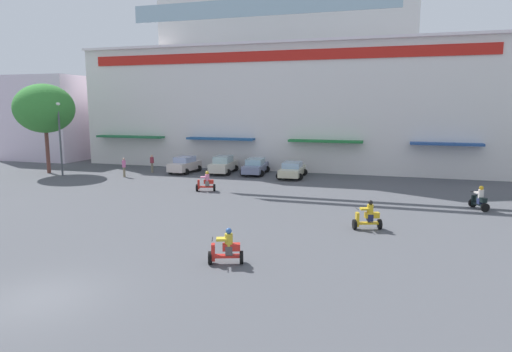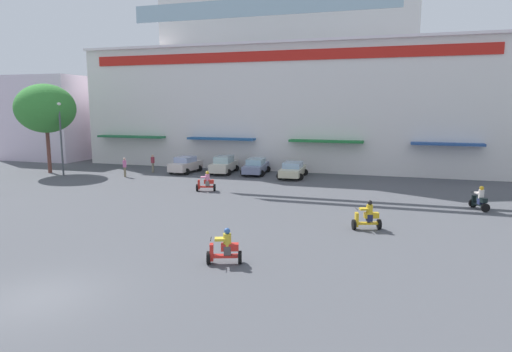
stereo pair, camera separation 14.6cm
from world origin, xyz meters
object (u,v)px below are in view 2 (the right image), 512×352
at_px(scooter_rider_5, 367,217).
at_px(pedestrian_0, 125,166).
at_px(scooter_rider_6, 225,249).
at_px(scooter_rider_1, 480,200).
at_px(plaza_tree_0, 46,109).
at_px(pedestrian_1, 153,162).
at_px(parked_car_2, 256,166).
at_px(parked_car_0, 186,165).
at_px(streetlamp_near, 61,133).
at_px(parked_car_1, 224,165).
at_px(scooter_rider_2, 206,183).
at_px(parked_car_3, 293,170).

bearing_deg(scooter_rider_5, pedestrian_0, 152.87).
bearing_deg(scooter_rider_6, scooter_rider_1, 49.39).
height_order(plaza_tree_0, pedestrian_1, plaza_tree_0).
height_order(parked_car_2, scooter_rider_6, scooter_rider_6).
height_order(scooter_rider_1, pedestrian_1, pedestrian_1).
relative_size(parked_car_0, pedestrian_0, 2.32).
xyz_separation_m(parked_car_2, scooter_rider_1, (17.17, -9.51, -0.13)).
bearing_deg(pedestrian_0, scooter_rider_1, -9.32).
height_order(parked_car_0, pedestrian_1, pedestrian_1).
bearing_deg(scooter_rider_1, plaza_tree_0, 172.69).
distance_m(pedestrian_0, streetlamp_near, 6.55).
xyz_separation_m(parked_car_0, pedestrian_0, (-4.02, -3.88, 0.22)).
height_order(parked_car_1, scooter_rider_2, parked_car_1).
bearing_deg(scooter_rider_6, pedestrian_0, 132.58).
relative_size(parked_car_2, pedestrian_0, 2.65).
bearing_deg(scooter_rider_1, streetlamp_near, 173.79).
distance_m(scooter_rider_2, scooter_rider_6, 15.52).
height_order(scooter_rider_2, streetlamp_near, streetlamp_near).
xyz_separation_m(scooter_rider_2, pedestrian_0, (-9.53, 3.94, 0.38)).
distance_m(scooter_rider_2, scooter_rider_5, 13.94).
relative_size(parked_car_1, scooter_rider_5, 2.98).
xyz_separation_m(parked_car_1, parked_car_2, (3.06, 0.24, -0.06)).
bearing_deg(scooter_rider_6, scooter_rider_2, 116.28).
height_order(scooter_rider_2, pedestrian_0, pedestrian_0).
distance_m(parked_car_2, parked_car_3, 3.78).
relative_size(plaza_tree_0, pedestrian_0, 4.81).
relative_size(parked_car_3, scooter_rider_2, 2.97).
relative_size(scooter_rider_1, streetlamp_near, 0.23).
relative_size(parked_car_0, parked_car_1, 0.87).
distance_m(scooter_rider_5, pedestrian_0, 24.20).
bearing_deg(scooter_rider_1, parked_car_2, 151.01).
bearing_deg(parked_car_0, scooter_rider_1, -19.55).
xyz_separation_m(parked_car_0, scooter_rider_2, (5.51, -7.82, -0.15)).
height_order(plaza_tree_0, pedestrian_0, plaza_tree_0).
relative_size(parked_car_2, parked_car_3, 1.01).
bearing_deg(scooter_rider_2, scooter_rider_1, -1.96).
bearing_deg(parked_car_2, scooter_rider_6, -75.78).
bearing_deg(scooter_rider_2, parked_car_3, 59.16).
bearing_deg(streetlamp_near, plaza_tree_0, 157.76).
xyz_separation_m(parked_car_1, scooter_rider_5, (13.97, -15.75, -0.16)).
xyz_separation_m(scooter_rider_1, pedestrian_1, (-26.82, 7.71, 0.35)).
height_order(parked_car_2, scooter_rider_5, scooter_rider_5).
distance_m(scooter_rider_1, scooter_rider_2, 18.27).
relative_size(scooter_rider_5, pedestrian_0, 0.89).
distance_m(scooter_rider_2, pedestrian_1, 11.11).
xyz_separation_m(parked_car_0, streetlamp_near, (-9.85, -4.78, 3.06)).
bearing_deg(scooter_rider_2, pedestrian_0, 157.56).
relative_size(scooter_rider_1, scooter_rider_5, 0.97).
height_order(parked_car_2, pedestrian_1, pedestrian_1).
xyz_separation_m(parked_car_3, scooter_rider_6, (2.10, -21.90, -0.09)).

